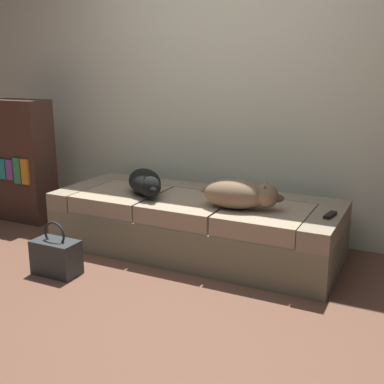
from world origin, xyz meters
The scene contains 8 objects.
ground_plane centered at (0.00, 0.00, 0.00)m, with size 10.00×10.00×0.00m, color brown.
back_wall centered at (0.00, 1.73, 1.40)m, with size 6.40×0.10×2.80m, color silver.
couch centered at (0.00, 1.12, 0.21)m, with size 2.17×0.84×0.43m.
dog_dark centered at (-0.37, 1.01, 0.53)m, with size 0.47×0.47×0.19m.
dog_tan centered at (0.42, 0.98, 0.53)m, with size 0.60×0.31×0.20m.
tv_remote centered at (1.01, 1.07, 0.44)m, with size 0.04×0.15×0.02m, color black.
handbag centered at (-0.66, 0.31, 0.13)m, with size 0.32×0.18×0.38m.
bookshelf centered at (-1.76, 1.14, 0.55)m, with size 0.56×0.30×1.10m.
Camera 1 is at (1.53, -2.03, 1.39)m, focal length 44.99 mm.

